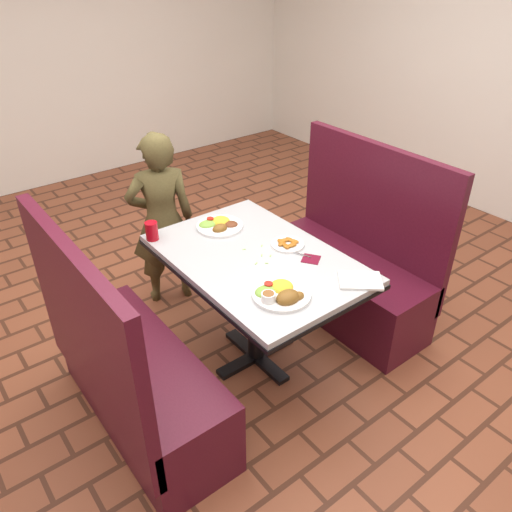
{
  "coord_description": "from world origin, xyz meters",
  "views": [
    {
      "loc": [
        -1.42,
        -1.84,
        2.19
      ],
      "look_at": [
        0.0,
        0.0,
        0.75
      ],
      "focal_mm": 35.0,
      "sensor_mm": 36.0,
      "label": 1
    }
  ],
  "objects_px": {
    "booth_bench_left": "(132,377)",
    "plantain_plate": "(288,244)",
    "red_tumbler": "(152,231)",
    "far_dinner_plate": "(219,223)",
    "booth_bench_right": "(349,271)",
    "dining_table": "(256,271)",
    "diner_person": "(162,221)",
    "near_dinner_plate": "(281,291)"
  },
  "relations": [
    {
      "from": "near_dinner_plate",
      "to": "plantain_plate",
      "type": "bearing_deg",
      "value": 45.49
    },
    {
      "from": "far_dinner_plate",
      "to": "plantain_plate",
      "type": "relative_size",
      "value": 1.48
    },
    {
      "from": "booth_bench_left",
      "to": "plantain_plate",
      "type": "bearing_deg",
      "value": -1.05
    },
    {
      "from": "diner_person",
      "to": "dining_table",
      "type": "bearing_deg",
      "value": 115.07
    },
    {
      "from": "red_tumbler",
      "to": "plantain_plate",
      "type": "bearing_deg",
      "value": -42.97
    },
    {
      "from": "near_dinner_plate",
      "to": "plantain_plate",
      "type": "xyz_separation_m",
      "value": [
        0.34,
        0.35,
        -0.02
      ]
    },
    {
      "from": "plantain_plate",
      "to": "red_tumbler",
      "type": "relative_size",
      "value": 1.73
    },
    {
      "from": "booth_bench_right",
      "to": "red_tumbler",
      "type": "distance_m",
      "value": 1.35
    },
    {
      "from": "near_dinner_plate",
      "to": "far_dinner_plate",
      "type": "distance_m",
      "value": 0.79
    },
    {
      "from": "diner_person",
      "to": "red_tumbler",
      "type": "xyz_separation_m",
      "value": [
        -0.26,
        -0.4,
        0.19
      ]
    },
    {
      "from": "dining_table",
      "to": "red_tumbler",
      "type": "distance_m",
      "value": 0.65
    },
    {
      "from": "near_dinner_plate",
      "to": "red_tumbler",
      "type": "bearing_deg",
      "value": 104.47
    },
    {
      "from": "dining_table",
      "to": "near_dinner_plate",
      "type": "relative_size",
      "value": 4.19
    },
    {
      "from": "far_dinner_plate",
      "to": "plantain_plate",
      "type": "distance_m",
      "value": 0.46
    },
    {
      "from": "dining_table",
      "to": "diner_person",
      "type": "bearing_deg",
      "value": 96.0
    },
    {
      "from": "booth_bench_left",
      "to": "far_dinner_plate",
      "type": "bearing_deg",
      "value": 25.83
    },
    {
      "from": "dining_table",
      "to": "booth_bench_right",
      "type": "relative_size",
      "value": 1.01
    },
    {
      "from": "booth_bench_left",
      "to": "diner_person",
      "type": "height_order",
      "value": "diner_person"
    },
    {
      "from": "dining_table",
      "to": "booth_bench_left",
      "type": "xyz_separation_m",
      "value": [
        -0.8,
        0.0,
        -0.32
      ]
    },
    {
      "from": "dining_table",
      "to": "far_dinner_plate",
      "type": "relative_size",
      "value": 4.33
    },
    {
      "from": "red_tumbler",
      "to": "far_dinner_plate",
      "type": "bearing_deg",
      "value": -16.37
    },
    {
      "from": "dining_table",
      "to": "booth_bench_right",
      "type": "height_order",
      "value": "booth_bench_right"
    },
    {
      "from": "far_dinner_plate",
      "to": "red_tumbler",
      "type": "height_order",
      "value": "red_tumbler"
    },
    {
      "from": "dining_table",
      "to": "booth_bench_left",
      "type": "height_order",
      "value": "booth_bench_left"
    },
    {
      "from": "near_dinner_plate",
      "to": "booth_bench_left",
      "type": "bearing_deg",
      "value": 151.04
    },
    {
      "from": "diner_person",
      "to": "near_dinner_plate",
      "type": "relative_size",
      "value": 4.26
    },
    {
      "from": "booth_bench_left",
      "to": "plantain_plate",
      "type": "distance_m",
      "value": 1.1
    },
    {
      "from": "booth_bench_left",
      "to": "near_dinner_plate",
      "type": "height_order",
      "value": "booth_bench_left"
    },
    {
      "from": "dining_table",
      "to": "red_tumbler",
      "type": "xyz_separation_m",
      "value": [
        -0.36,
        0.51,
        0.15
      ]
    },
    {
      "from": "dining_table",
      "to": "plantain_plate",
      "type": "xyz_separation_m",
      "value": [
        0.21,
        -0.02,
        0.11
      ]
    },
    {
      "from": "booth_bench_right",
      "to": "diner_person",
      "type": "height_order",
      "value": "diner_person"
    },
    {
      "from": "near_dinner_plate",
      "to": "plantain_plate",
      "type": "distance_m",
      "value": 0.49
    },
    {
      "from": "diner_person",
      "to": "near_dinner_plate",
      "type": "xyz_separation_m",
      "value": [
        -0.04,
        -1.28,
        0.16
      ]
    },
    {
      "from": "plantain_plate",
      "to": "booth_bench_right",
      "type": "bearing_deg",
      "value": 1.82
    },
    {
      "from": "plantain_plate",
      "to": "red_tumbler",
      "type": "height_order",
      "value": "red_tumbler"
    },
    {
      "from": "near_dinner_plate",
      "to": "red_tumbler",
      "type": "height_order",
      "value": "red_tumbler"
    },
    {
      "from": "red_tumbler",
      "to": "near_dinner_plate",
      "type": "bearing_deg",
      "value": -75.53
    },
    {
      "from": "dining_table",
      "to": "near_dinner_plate",
      "type": "distance_m",
      "value": 0.41
    },
    {
      "from": "booth_bench_left",
      "to": "red_tumbler",
      "type": "xyz_separation_m",
      "value": [
        0.44,
        0.51,
        0.48
      ]
    },
    {
      "from": "booth_bench_right",
      "to": "diner_person",
      "type": "bearing_deg",
      "value": 134.39
    },
    {
      "from": "plantain_plate",
      "to": "red_tumbler",
      "type": "bearing_deg",
      "value": 137.03
    },
    {
      "from": "red_tumbler",
      "to": "dining_table",
      "type": "bearing_deg",
      "value": -55.01
    }
  ]
}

